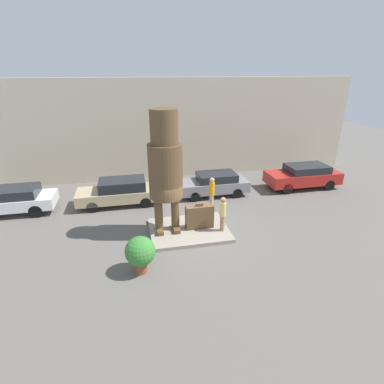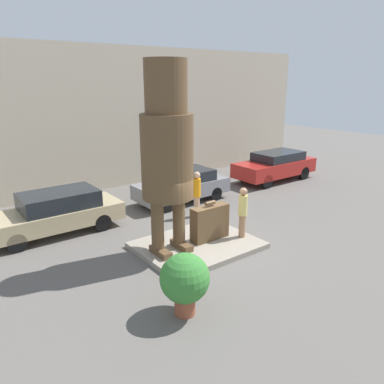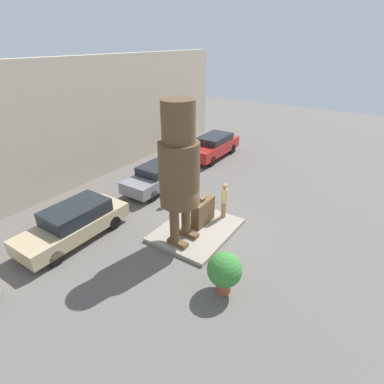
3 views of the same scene
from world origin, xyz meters
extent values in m
plane|color=#605B56|center=(0.00, 0.00, 0.00)|extent=(60.00, 60.00, 0.00)
cube|color=gray|center=(0.00, 0.00, 0.08)|extent=(3.75, 2.92, 0.17)
cube|color=beige|center=(0.00, 8.47, 3.42)|extent=(28.00, 0.60, 6.84)
cube|color=brown|center=(-1.42, 0.00, 0.26)|extent=(0.30, 0.88, 0.19)
cube|color=brown|center=(-0.64, 0.00, 0.26)|extent=(0.30, 0.88, 0.19)
cylinder|color=brown|center=(-1.42, 0.13, 1.13)|extent=(0.38, 0.38, 1.53)
cylinder|color=brown|center=(-0.64, 0.13, 1.13)|extent=(0.38, 0.38, 1.53)
cylinder|color=brown|center=(-1.03, 0.13, 3.12)|extent=(1.53, 1.53, 2.46)
cylinder|color=brown|center=(-1.03, 0.13, 5.10)|extent=(1.20, 1.20, 1.48)
cube|color=brown|center=(0.52, 0.01, 0.74)|extent=(1.35, 0.42, 1.15)
cylinder|color=brown|center=(0.52, 0.01, 1.43)|extent=(0.37, 0.13, 0.13)
cylinder|color=#A87A56|center=(1.51, -0.51, 0.55)|extent=(0.22, 0.22, 0.77)
cylinder|color=#DBC66B|center=(1.51, -0.51, 1.29)|extent=(0.29, 0.29, 0.69)
sphere|color=#A87A56|center=(1.51, -0.51, 1.76)|extent=(0.26, 0.26, 0.26)
cube|color=silver|center=(-9.09, 4.02, 0.66)|extent=(4.67, 1.78, 0.62)
cube|color=#1E2328|center=(-8.85, 4.02, 1.21)|extent=(2.57, 1.60, 0.49)
cylinder|color=black|center=(-7.64, 3.22, 0.35)|extent=(0.70, 0.18, 0.70)
cylinder|color=black|center=(-7.64, 4.82, 0.35)|extent=(0.70, 0.18, 0.70)
cube|color=tan|center=(-3.31, 3.99, 0.62)|extent=(4.70, 1.76, 0.62)
cube|color=#1E2328|center=(-3.08, 3.99, 1.22)|extent=(2.58, 1.59, 0.58)
cylinder|color=black|center=(-4.77, 3.20, 0.31)|extent=(0.63, 0.18, 0.63)
cylinder|color=black|center=(-4.77, 4.78, 0.31)|extent=(0.63, 0.18, 0.63)
cylinder|color=black|center=(-1.86, 3.20, 0.31)|extent=(0.63, 0.18, 0.63)
cylinder|color=black|center=(-1.86, 4.78, 0.31)|extent=(0.63, 0.18, 0.63)
cube|color=gray|center=(2.40, 4.20, 0.63)|extent=(4.26, 1.71, 0.64)
cube|color=#1E2328|center=(2.61, 4.20, 1.18)|extent=(2.34, 1.54, 0.46)
cylinder|color=black|center=(1.08, 3.43, 0.31)|extent=(0.62, 0.18, 0.62)
cylinder|color=black|center=(1.08, 4.96, 0.31)|extent=(0.62, 0.18, 0.62)
cylinder|color=black|center=(3.72, 3.43, 0.31)|extent=(0.62, 0.18, 0.62)
cylinder|color=black|center=(3.72, 4.96, 0.31)|extent=(0.62, 0.18, 0.62)
cube|color=#B2231E|center=(8.51, 4.15, 0.72)|extent=(4.80, 1.83, 0.74)
cube|color=#1E2328|center=(8.75, 4.15, 1.32)|extent=(2.64, 1.64, 0.45)
cylinder|color=black|center=(7.02, 3.33, 0.35)|extent=(0.70, 0.18, 0.70)
cylinder|color=black|center=(7.02, 4.98, 0.35)|extent=(0.70, 0.18, 0.70)
cylinder|color=black|center=(9.99, 3.33, 0.35)|extent=(0.70, 0.18, 0.70)
cylinder|color=black|center=(9.99, 4.98, 0.35)|extent=(0.70, 0.18, 0.70)
cylinder|color=brown|center=(-2.44, -2.65, 0.22)|extent=(0.49, 0.49, 0.44)
sphere|color=#387F33|center=(-2.44, -2.65, 0.93)|extent=(1.16, 1.16, 1.16)
cylinder|color=tan|center=(1.78, 2.32, 0.41)|extent=(0.24, 0.24, 0.83)
cylinder|color=orange|center=(1.78, 2.32, 1.20)|extent=(0.31, 0.31, 0.74)
sphere|color=tan|center=(1.78, 2.32, 1.70)|extent=(0.28, 0.28, 0.28)
camera|label=1|loc=(-2.55, -12.48, 7.33)|focal=28.00mm
camera|label=2|loc=(-6.90, -8.81, 5.29)|focal=35.00mm
camera|label=3|loc=(-9.26, -5.93, 7.61)|focal=28.00mm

